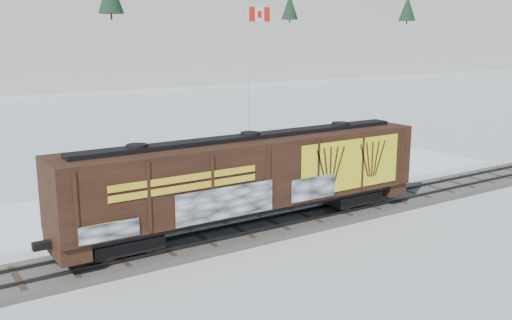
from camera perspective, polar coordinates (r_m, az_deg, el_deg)
ground at (r=29.57m, az=5.02°, el=-6.10°), size 500.00×500.00×0.00m
rail_track at (r=29.52m, az=5.02°, el=-5.83°), size 50.00×3.40×0.43m
parking_strip at (r=35.49m, az=-2.50°, el=-2.89°), size 40.00×8.00×0.03m
hopper_railcar at (r=26.85m, az=-0.57°, el=-1.52°), size 18.50×3.06×4.41m
flagpole at (r=41.18m, az=-0.64°, el=5.24°), size 2.30×0.90×11.50m
car_silver at (r=33.56m, az=-7.26°, el=-2.39°), size 5.23×3.70×1.65m
car_white at (r=35.04m, az=-2.89°, el=-1.69°), size 5.26×3.38×1.64m
car_dark at (r=40.47m, az=7.77°, el=-0.12°), size 4.84×3.30×1.30m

